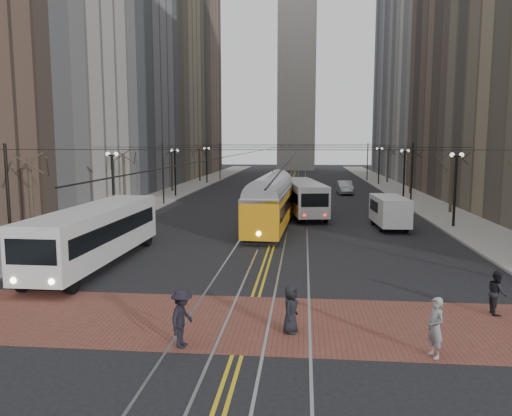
% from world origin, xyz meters
% --- Properties ---
extents(ground, '(260.00, 260.00, 0.00)m').
position_xyz_m(ground, '(0.00, 0.00, 0.00)').
color(ground, black).
rests_on(ground, ground).
extents(sidewalk_left, '(5.00, 140.00, 0.15)m').
position_xyz_m(sidewalk_left, '(-15.00, 45.00, 0.07)').
color(sidewalk_left, gray).
rests_on(sidewalk_left, ground).
extents(sidewalk_right, '(5.00, 140.00, 0.15)m').
position_xyz_m(sidewalk_right, '(15.00, 45.00, 0.07)').
color(sidewalk_right, gray).
rests_on(sidewalk_right, ground).
extents(crosswalk_band, '(25.00, 6.00, 0.01)m').
position_xyz_m(crosswalk_band, '(0.00, -4.00, 0.01)').
color(crosswalk_band, brown).
rests_on(crosswalk_band, ground).
extents(streetcar_rails, '(4.80, 130.00, 0.02)m').
position_xyz_m(streetcar_rails, '(0.00, 45.00, 0.00)').
color(streetcar_rails, gray).
rests_on(streetcar_rails, ground).
extents(centre_lines, '(0.42, 130.00, 0.01)m').
position_xyz_m(centre_lines, '(0.00, 45.00, 0.01)').
color(centre_lines, gold).
rests_on(centre_lines, ground).
extents(building_left_mid, '(16.00, 20.00, 34.00)m').
position_xyz_m(building_left_mid, '(-25.50, 46.00, 17.00)').
color(building_left_mid, slate).
rests_on(building_left_mid, ground).
extents(building_left_midfar, '(20.00, 20.00, 52.00)m').
position_xyz_m(building_left_midfar, '(-27.50, 66.00, 26.00)').
color(building_left_midfar, '#86755C').
rests_on(building_left_midfar, ground).
extents(building_left_far, '(16.00, 20.00, 40.00)m').
position_xyz_m(building_left_far, '(-25.50, 86.00, 20.00)').
color(building_left_far, brown).
rests_on(building_left_far, ground).
extents(building_right_mid, '(16.00, 20.00, 34.00)m').
position_xyz_m(building_right_mid, '(25.50, 46.00, 17.00)').
color(building_right_mid, brown).
rests_on(building_right_mid, ground).
extents(building_right_midfar, '(20.00, 20.00, 52.00)m').
position_xyz_m(building_right_midfar, '(27.50, 66.00, 26.00)').
color(building_right_midfar, '#A7A49D').
rests_on(building_right_midfar, ground).
extents(building_right_far, '(16.00, 20.00, 40.00)m').
position_xyz_m(building_right_far, '(25.50, 86.00, 20.00)').
color(building_right_far, slate).
rests_on(building_right_far, ground).
extents(clock_tower, '(12.00, 12.00, 66.00)m').
position_xyz_m(clock_tower, '(0.00, 102.00, 35.96)').
color(clock_tower, '#B2AFA5').
rests_on(clock_tower, ground).
extents(lamp_posts, '(27.60, 57.20, 5.60)m').
position_xyz_m(lamp_posts, '(-0.00, 28.75, 2.80)').
color(lamp_posts, black).
rests_on(lamp_posts, ground).
extents(street_trees, '(31.68, 53.28, 5.60)m').
position_xyz_m(street_trees, '(0.00, 35.25, 2.80)').
color(street_trees, '#382D23').
rests_on(street_trees, ground).
extents(trolley_wires, '(25.96, 120.00, 6.60)m').
position_xyz_m(trolley_wires, '(0.00, 34.83, 3.77)').
color(trolley_wires, black).
rests_on(trolley_wires, ground).
extents(transit_bus, '(2.80, 12.71, 3.17)m').
position_xyz_m(transit_bus, '(-9.19, 3.88, 1.59)').
color(transit_bus, silver).
rests_on(transit_bus, ground).
extents(streetcar, '(3.18, 13.99, 3.28)m').
position_xyz_m(streetcar, '(-0.50, 16.21, 1.64)').
color(streetcar, orange).
rests_on(streetcar, ground).
extents(rear_bus, '(4.37, 12.14, 3.10)m').
position_xyz_m(rear_bus, '(2.01, 23.84, 1.55)').
color(rear_bus, '#BDBDBD').
rests_on(rear_bus, ground).
extents(cargo_van, '(2.46, 5.72, 2.48)m').
position_xyz_m(cargo_van, '(8.66, 17.28, 1.24)').
color(cargo_van, white).
rests_on(cargo_van, ground).
extents(sedan_grey, '(2.13, 5.00, 1.69)m').
position_xyz_m(sedan_grey, '(9.88, 27.88, 0.84)').
color(sedan_grey, '#3C3D43').
rests_on(sedan_grey, ground).
extents(sedan_silver, '(2.01, 5.18, 1.68)m').
position_xyz_m(sedan_silver, '(7.31, 43.53, 0.84)').
color(sedan_silver, '#97989E').
rests_on(sedan_silver, ground).
extents(pedestrian_a, '(0.76, 0.95, 1.69)m').
position_xyz_m(pedestrian_a, '(1.62, -4.92, 0.86)').
color(pedestrian_a, black).
rests_on(pedestrian_a, crosswalk_band).
extents(pedestrian_b, '(0.65, 0.80, 1.90)m').
position_xyz_m(pedestrian_b, '(6.14, -6.50, 0.96)').
color(pedestrian_b, gray).
rests_on(pedestrian_b, crosswalk_band).
extents(pedestrian_c, '(0.72, 0.89, 1.72)m').
position_xyz_m(pedestrian_c, '(9.54, -2.23, 0.87)').
color(pedestrian_c, black).
rests_on(pedestrian_c, crosswalk_band).
extents(pedestrian_d, '(0.94, 1.37, 1.94)m').
position_xyz_m(pedestrian_d, '(-1.86, -6.50, 0.98)').
color(pedestrian_d, black).
rests_on(pedestrian_d, crosswalk_band).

